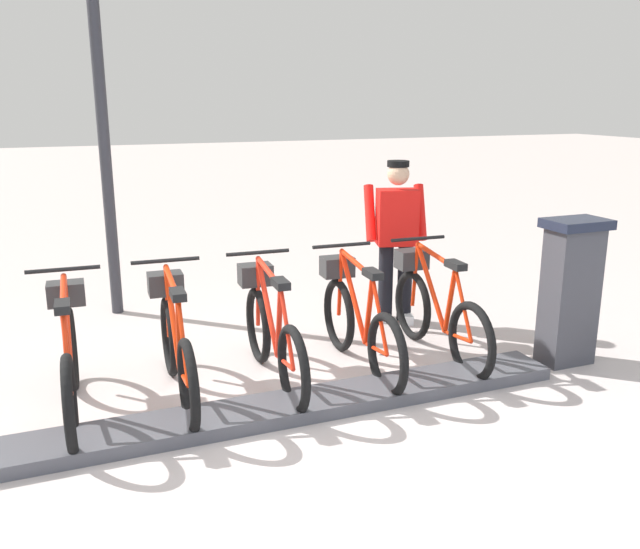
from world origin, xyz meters
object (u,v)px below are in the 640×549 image
bike_docked_3 (176,344)px  lamp_post (99,76)px  payment_kiosk (570,289)px  bike_docked_4 (70,358)px  bike_docked_1 (358,320)px  bike_docked_2 (271,331)px  worker_near_rack (396,236)px  bike_docked_0 (436,310)px

bike_docked_3 → lamp_post: (2.36, 0.23, 2.05)m
payment_kiosk → lamp_post: size_ratio=0.34×
payment_kiosk → bike_docked_4: bearing=82.0°
bike_docked_1 → bike_docked_2: same height
bike_docked_1 → worker_near_rack: size_ratio=1.04×
bike_docked_0 → bike_docked_3: 2.31m
bike_docked_0 → bike_docked_1: bearing=90.0°
bike_docked_1 → bike_docked_3: bearing=90.0°
bike_docked_1 → bike_docked_2: size_ratio=1.00×
bike_docked_1 → bike_docked_2: 0.77m
payment_kiosk → bike_docked_4: size_ratio=0.74×
bike_docked_1 → bike_docked_3: same height
lamp_post → bike_docked_4: bearing=167.2°
bike_docked_0 → worker_near_rack: (0.98, -0.11, 0.48)m
bike_docked_0 → bike_docked_4: same height
bike_docked_4 → worker_near_rack: size_ratio=1.04×
bike_docked_1 → bike_docked_4: same height
payment_kiosk → bike_docked_4: 4.10m
payment_kiosk → bike_docked_4: payment_kiosk is taller
payment_kiosk → worker_near_rack: 1.80m
bike_docked_0 → lamp_post: size_ratio=0.46×
payment_kiosk → bike_docked_3: bearing=80.1°
bike_docked_2 → bike_docked_3: size_ratio=1.00×
bike_docked_0 → bike_docked_4: size_ratio=1.00×
payment_kiosk → lamp_post: lamp_post is taller
bike_docked_3 → payment_kiosk: bearing=-99.9°
payment_kiosk → bike_docked_2: payment_kiosk is taller
bike_docked_3 → worker_near_rack: bearing=-67.9°
bike_docked_2 → bike_docked_4: size_ratio=1.00×
bike_docked_4 → worker_near_rack: 3.38m
bike_docked_4 → lamp_post: lamp_post is taller
lamp_post → worker_near_rack: bearing=-117.4°
bike_docked_2 → worker_near_rack: size_ratio=1.04×
payment_kiosk → bike_docked_3: 3.34m
bike_docked_2 → payment_kiosk: bearing=-102.8°
bike_docked_0 → worker_near_rack: bearing=-6.5°
bike_docked_2 → bike_docked_1: bearing=-90.0°
bike_docked_0 → bike_docked_3: (0.00, 2.31, 0.00)m
bike_docked_3 → bike_docked_2: bearing=-90.0°
bike_docked_3 → bike_docked_4: (0.00, 0.77, 0.00)m
bike_docked_1 → bike_docked_3: (0.00, 1.54, 0.00)m
bike_docked_1 → bike_docked_4: bearing=90.0°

